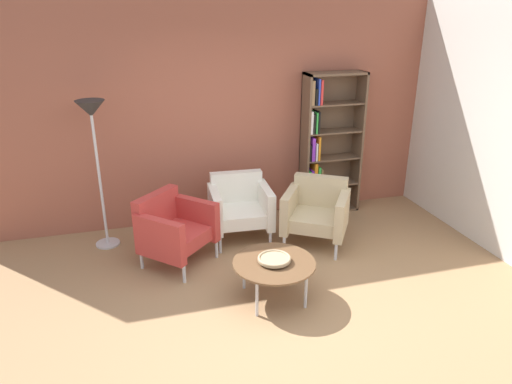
{
  "coord_description": "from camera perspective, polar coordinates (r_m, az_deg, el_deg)",
  "views": [
    {
      "loc": [
        -1.15,
        -3.37,
        2.69
      ],
      "look_at": [
        0.03,
        0.84,
        0.95
      ],
      "focal_mm": 33.08,
      "sensor_mm": 36.0,
      "label": 1
    }
  ],
  "objects": [
    {
      "name": "bookshelf_tall",
      "position": [
        6.42,
        8.36,
        5.46
      ],
      "size": [
        0.8,
        0.3,
        1.9
      ],
      "color": "brown",
      "rests_on": "ground_plane"
    },
    {
      "name": "armchair_near_window",
      "position": [
        5.73,
        -1.99,
        -1.72
      ],
      "size": [
        0.76,
        0.7,
        0.78
      ],
      "rotation": [
        0.0,
        0.0,
        -0.06
      ],
      "color": "white",
      "rests_on": "ground_plane"
    },
    {
      "name": "brick_back_panel",
      "position": [
        6.07,
        -4.52,
        9.82
      ],
      "size": [
        6.4,
        0.12,
        2.9
      ],
      "primitive_type": "cube",
      "color": "#9E5642",
      "rests_on": "ground_plane"
    },
    {
      "name": "coffee_table_low",
      "position": [
        4.58,
        2.21,
        -8.76
      ],
      "size": [
        0.8,
        0.8,
        0.4
      ],
      "color": "brown",
      "rests_on": "ground_plane"
    },
    {
      "name": "armchair_spare_guest",
      "position": [
        5.26,
        -9.95,
        -4.31
      ],
      "size": [
        0.95,
        0.95,
        0.78
      ],
      "rotation": [
        0.0,
        0.0,
        0.78
      ],
      "color": "#B73833",
      "rests_on": "ground_plane"
    },
    {
      "name": "decorative_bowl",
      "position": [
        4.55,
        2.22,
        -8.06
      ],
      "size": [
        0.32,
        0.32,
        0.05
      ],
      "color": "tan",
      "rests_on": "coffee_table_low"
    },
    {
      "name": "floor_lamp_torchiere",
      "position": [
        5.51,
        -19.12,
        7.45
      ],
      "size": [
        0.32,
        0.32,
        1.74
      ],
      "color": "silver",
      "rests_on": "ground_plane"
    },
    {
      "name": "ground_plane",
      "position": [
        4.47,
        2.59,
        -15.39
      ],
      "size": [
        8.32,
        8.32,
        0.0
      ],
      "primitive_type": "plane",
      "color": "#9E7751"
    },
    {
      "name": "armchair_corner_red",
      "position": [
        5.65,
        7.33,
        -2.28
      ],
      "size": [
        0.94,
        0.92,
        0.78
      ],
      "rotation": [
        0.0,
        0.0,
        -0.58
      ],
      "color": "#C6B289",
      "rests_on": "ground_plane"
    }
  ]
}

